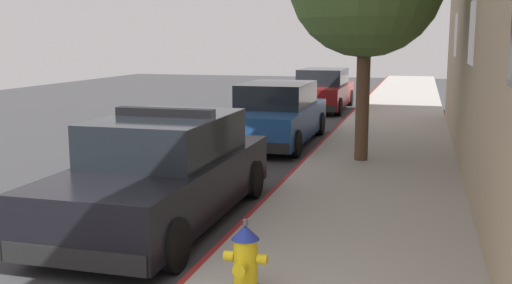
{
  "coord_description": "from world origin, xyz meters",
  "views": [
    {
      "loc": [
        2.28,
        -3.34,
        2.65
      ],
      "look_at": [
        -0.29,
        5.95,
        1.0
      ],
      "focal_mm": 41.98,
      "sensor_mm": 36.0,
      "label": 1
    }
  ],
  "objects_px": {
    "fire_hydrant": "(245,260)",
    "police_cruiser": "(165,173)",
    "parked_car_silver_ahead": "(276,115)",
    "parked_car_dark_far": "(322,90)"
  },
  "relations": [
    {
      "from": "fire_hydrant",
      "to": "police_cruiser",
      "type": "bearing_deg",
      "value": 128.56
    },
    {
      "from": "police_cruiser",
      "to": "fire_hydrant",
      "type": "distance_m",
      "value": 3.13
    },
    {
      "from": "police_cruiser",
      "to": "fire_hydrant",
      "type": "bearing_deg",
      "value": -51.44
    },
    {
      "from": "police_cruiser",
      "to": "parked_car_silver_ahead",
      "type": "relative_size",
      "value": 1.0
    },
    {
      "from": "parked_car_silver_ahead",
      "to": "fire_hydrant",
      "type": "xyz_separation_m",
      "value": [
        1.98,
        -9.49,
        -0.23
      ]
    },
    {
      "from": "police_cruiser",
      "to": "parked_car_silver_ahead",
      "type": "xyz_separation_m",
      "value": [
        -0.04,
        7.05,
        -0.0
      ]
    },
    {
      "from": "parked_car_silver_ahead",
      "to": "parked_car_dark_far",
      "type": "distance_m",
      "value": 7.88
    },
    {
      "from": "parked_car_dark_far",
      "to": "fire_hydrant",
      "type": "xyz_separation_m",
      "value": [
        2.06,
        -17.38,
        -0.23
      ]
    },
    {
      "from": "parked_car_dark_far",
      "to": "parked_car_silver_ahead",
      "type": "bearing_deg",
      "value": -89.43
    },
    {
      "from": "police_cruiser",
      "to": "fire_hydrant",
      "type": "height_order",
      "value": "police_cruiser"
    }
  ]
}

